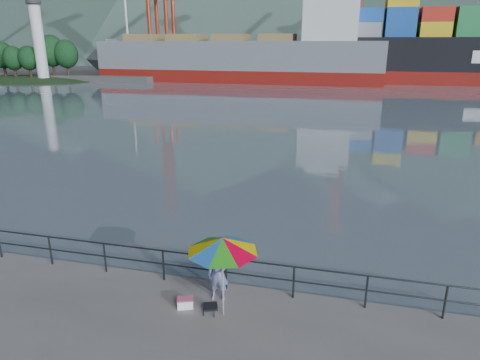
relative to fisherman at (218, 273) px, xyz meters
The scene contains 11 objects.
harbor_water 128.92m from the fisherman, 91.30° to the left, with size 500.00×280.00×0.00m, color slate.
far_dock 92.16m from the fisherman, 85.60° to the left, with size 200.00×40.00×0.40m, color #514F4C.
guardrail 3.01m from the fisherman, 168.78° to the left, with size 22.00×0.06×1.03m.
lighthouse_islet 84.02m from the fisherman, 133.57° to the left, with size 48.00×26.40×19.20m.
container_stacks 96.88m from the fisherman, 72.42° to the left, with size 58.00×5.40×7.80m.
fisherman is the anchor object (origin of this frame).
beach_umbrella 1.48m from the fisherman, 63.29° to the right, with size 2.03×2.03×2.29m.
folding_stool 1.00m from the fisherman, 90.89° to the right, with size 0.48×0.48×0.25m.
cooler_bag 1.22m from the fisherman, 142.27° to the right, with size 0.43×0.29×0.25m, color white.
fishing_rod 1.27m from the fisherman, 83.81° to the left, with size 0.02×0.02×2.16m, color black.
bulk_carrier 70.25m from the fisherman, 102.42° to the left, with size 51.63×8.94×14.50m.
Camera 1 is at (6.10, -9.02, 7.06)m, focal length 32.00 mm.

